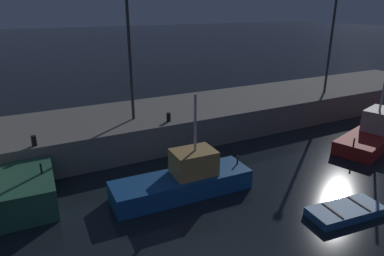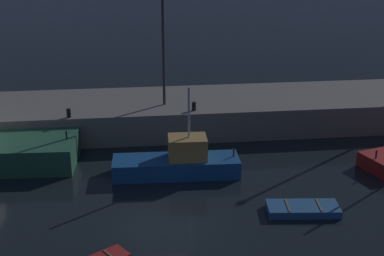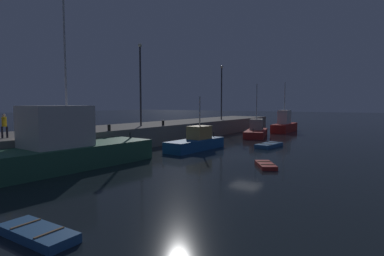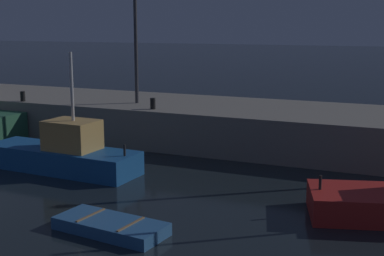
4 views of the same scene
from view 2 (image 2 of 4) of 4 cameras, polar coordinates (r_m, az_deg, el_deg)
ground_plane at (r=26.87m, az=-3.05°, el=-10.31°), size 320.00×320.00×0.00m
pier_quay at (r=39.51m, az=-4.58°, el=1.45°), size 65.87×7.18×2.12m
fishing_boat_white at (r=31.93m, az=-1.41°, el=-3.59°), size 7.47×2.47×5.33m
dinghy_red_small at (r=28.57m, az=11.53°, el=-8.30°), size 3.79×1.91×0.44m
lamp_post_west at (r=36.96m, az=-3.05°, el=10.26°), size 0.44×0.44×9.08m
bollard_west at (r=36.71m, az=0.20°, el=2.28°), size 0.28×0.28×0.58m
bollard_east at (r=36.23m, az=-12.78°, el=1.53°), size 0.28×0.28×0.58m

